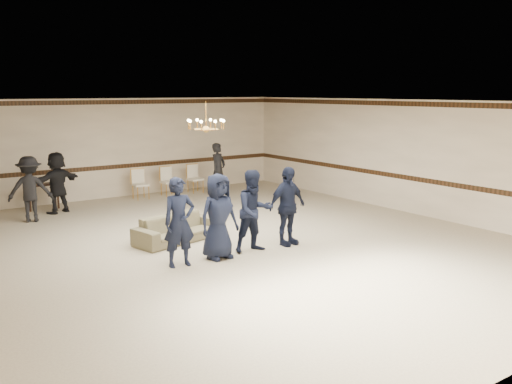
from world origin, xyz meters
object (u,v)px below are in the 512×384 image
settee (178,228)px  adult_mid (57,182)px  boy_a (179,222)px  banquet_chair_left (141,184)px  banquet_chair_right (195,179)px  boy_b (218,216)px  boy_d (287,206)px  adult_right (218,170)px  console_table (43,196)px  boy_c (254,211)px  banquet_chair_mid (169,182)px  chandelier (206,115)px  adult_left (30,189)px

settee → adult_mid: adult_mid is taller
boy_a → banquet_chair_left: boy_a is taller
adult_mid → banquet_chair_right: size_ratio=1.84×
boy_b → settee: size_ratio=0.85×
boy_d → banquet_chair_left: bearing=88.0°
adult_right → console_table: 5.49m
boy_c → adult_right: boy_c is taller
boy_d → adult_right: bearing=66.8°
banquet_chair_mid → console_table: size_ratio=1.06×
chandelier → adult_right: size_ratio=0.54×
boy_b → adult_mid: (-1.45, 6.41, -0.02)m
banquet_chair_mid → adult_left: bearing=-168.6°
boy_b → adult_mid: 6.57m
boy_c → adult_left: 6.57m
adult_mid → banquet_chair_right: 4.81m
chandelier → adult_mid: bearing=115.6°
boy_d → boy_c: bearing=173.9°
boy_c → settee: bearing=125.5°
adult_left → console_table: adult_left is taller
chandelier → banquet_chair_right: chandelier is taller
boy_b → adult_left: boy_b is taller
boy_b → boy_c: (0.90, -0.00, 0.00)m
adult_mid → banquet_chair_mid: size_ratio=1.84×
chandelier → boy_c: size_ratio=0.53×
banquet_chair_left → banquet_chair_mid: 1.00m
boy_b → adult_right: size_ratio=1.02×
banquet_chair_mid → banquet_chair_left: bearing=176.2°
banquet_chair_left → settee: bearing=-99.2°
boy_b → adult_mid: boy_b is taller
adult_left → banquet_chair_right: 5.81m
adult_mid → console_table: (-0.24, 0.76, -0.50)m
banquet_chair_left → banquet_chair_mid: (1.00, 0.00, 0.00)m
adult_right → banquet_chair_mid: adult_right is taller
adult_right → console_table: bearing=142.4°
boy_d → boy_a: bearing=173.9°
chandelier → settee: size_ratio=0.45×
boy_b → boy_c: 0.90m
boy_a → adult_right: size_ratio=1.02×
boy_b → banquet_chair_left: bearing=76.4°
adult_right → banquet_chair_left: bearing=132.3°
boy_c → banquet_chair_left: size_ratio=1.87×
chandelier → settee: bearing=-173.9°
chandelier → banquet_chair_mid: chandelier is taller
boy_c → adult_right: bearing=70.8°
chandelier → console_table: 6.43m
settee → banquet_chair_right: 6.28m
settee → banquet_chair_right: (3.39, 5.28, 0.17)m
chandelier → console_table: (-2.46, 5.39, -2.50)m
boy_d → banquet_chair_mid: size_ratio=1.87×
adult_right → console_table: size_ratio=1.94×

